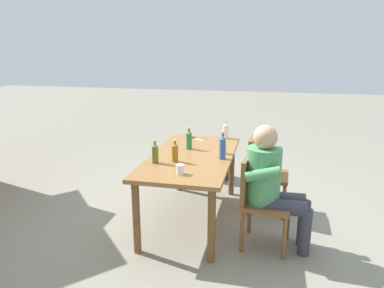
# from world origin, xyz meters

# --- Properties ---
(ground_plane) EXTENTS (24.00, 24.00, 0.00)m
(ground_plane) POSITION_xyz_m (0.00, 0.00, 0.00)
(ground_plane) COLOR gray
(dining_table) EXTENTS (1.70, 0.85, 0.74)m
(dining_table) POSITION_xyz_m (0.00, 0.00, 0.65)
(dining_table) COLOR olive
(dining_table) RESTS_ON ground_plane
(chair_near_left) EXTENTS (0.49, 0.49, 0.87)m
(chair_near_left) POSITION_xyz_m (-0.37, -0.73, 0.49)
(chair_near_left) COLOR brown
(chair_near_left) RESTS_ON ground_plane
(chair_near_right) EXTENTS (0.46, 0.46, 0.87)m
(chair_near_right) POSITION_xyz_m (0.39, -0.73, 0.49)
(chair_near_right) COLOR brown
(chair_near_right) RESTS_ON ground_plane
(person_in_white_shirt) EXTENTS (0.47, 0.61, 1.18)m
(person_in_white_shirt) POSITION_xyz_m (-0.38, -0.83, 0.66)
(person_in_white_shirt) COLOR #4C935B
(person_in_white_shirt) RESTS_ON ground_plane
(bottle_blue) EXTENTS (0.06, 0.06, 0.29)m
(bottle_blue) POSITION_xyz_m (-0.07, -0.33, 0.87)
(bottle_blue) COLOR #2D56A3
(bottle_blue) RESTS_ON dining_table
(bottle_amber) EXTENTS (0.06, 0.06, 0.23)m
(bottle_amber) POSITION_xyz_m (-0.26, 0.11, 0.84)
(bottle_amber) COLOR #996019
(bottle_amber) RESTS_ON dining_table
(bottle_clear) EXTENTS (0.06, 0.06, 0.23)m
(bottle_clear) POSITION_xyz_m (0.78, -0.25, 0.84)
(bottle_clear) COLOR white
(bottle_clear) RESTS_ON dining_table
(bottle_olive) EXTENTS (0.06, 0.06, 0.24)m
(bottle_olive) POSITION_xyz_m (-0.34, 0.30, 0.84)
(bottle_olive) COLOR #566623
(bottle_olive) RESTS_ON dining_table
(bottle_green) EXTENTS (0.06, 0.06, 0.25)m
(bottle_green) POSITION_xyz_m (0.22, 0.08, 0.85)
(bottle_green) COLOR #287A38
(bottle_green) RESTS_ON dining_table
(cup_glass) EXTENTS (0.07, 0.07, 0.12)m
(cup_glass) POSITION_xyz_m (0.12, -0.31, 0.80)
(cup_glass) COLOR silver
(cup_glass) RESTS_ON dining_table
(cup_white) EXTENTS (0.08, 0.08, 0.09)m
(cup_white) POSITION_xyz_m (-0.60, -0.03, 0.78)
(cup_white) COLOR white
(cup_white) RESTS_ON dining_table
(table_knife) EXTENTS (0.17, 0.20, 0.01)m
(table_knife) POSITION_xyz_m (0.67, 0.10, 0.74)
(table_knife) COLOR silver
(table_knife) RESTS_ON dining_table
(backpack_by_near_side) EXTENTS (0.28, 0.23, 0.43)m
(backpack_by_near_side) POSITION_xyz_m (1.29, -0.07, 0.21)
(backpack_by_near_side) COLOR black
(backpack_by_near_side) RESTS_ON ground_plane
(backpack_by_far_side) EXTENTS (0.29, 0.21, 0.48)m
(backpack_by_far_side) POSITION_xyz_m (1.32, -0.15, 0.23)
(backpack_by_far_side) COLOR #2D4784
(backpack_by_far_side) RESTS_ON ground_plane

